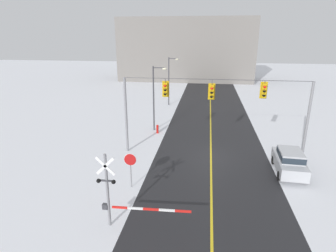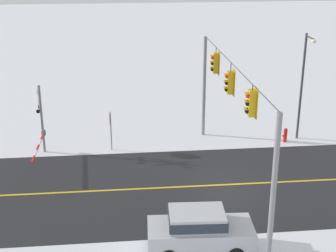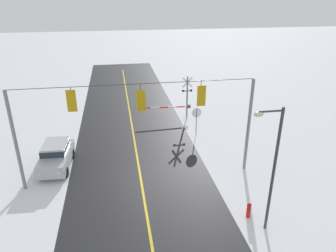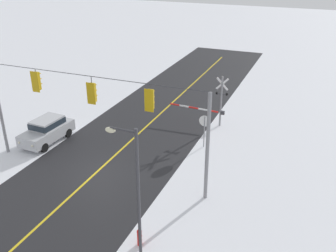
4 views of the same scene
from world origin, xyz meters
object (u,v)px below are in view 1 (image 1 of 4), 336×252
at_px(parked_car_silver, 289,161).
at_px(fire_hydrant, 157,129).
at_px(streetlamp_near, 156,93).
at_px(streetlamp_far, 170,77).
at_px(railroad_crossing, 115,193).
at_px(stop_sign, 130,163).

height_order(parked_car_silver, fire_hydrant, parked_car_silver).
xyz_separation_m(streetlamp_near, streetlamp_far, (0.00, 11.02, 0.00)).
height_order(streetlamp_near, streetlamp_far, same).
distance_m(parked_car_silver, streetlamp_far, 22.16).
bearing_deg(streetlamp_near, fire_hydrant, -71.87).
bearing_deg(parked_car_silver, fire_hydrant, 146.62).
bearing_deg(fire_hydrant, streetlamp_near, 108.13).
relative_size(streetlamp_near, streetlamp_far, 1.00).
distance_m(streetlamp_near, streetlamp_far, 11.02).
distance_m(railroad_crossing, parked_car_silver, 12.63).
distance_m(stop_sign, railroad_crossing, 3.89).
xyz_separation_m(parked_car_silver, fire_hydrant, (-10.70, 7.05, -0.49)).
height_order(stop_sign, streetlamp_near, streetlamp_near).
height_order(stop_sign, parked_car_silver, stop_sign).
bearing_deg(streetlamp_near, railroad_crossing, -87.12).
relative_size(parked_car_silver, streetlamp_far, 0.66).
bearing_deg(streetlamp_near, streetlamp_far, 90.00).
distance_m(stop_sign, parked_car_silver, 11.12).
bearing_deg(streetlamp_near, stop_sign, -87.68).
relative_size(streetlamp_far, fire_hydrant, 7.39).
distance_m(stop_sign, streetlamp_near, 11.67).
xyz_separation_m(parked_car_silver, streetlamp_far, (-11.01, 19.01, 2.96)).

